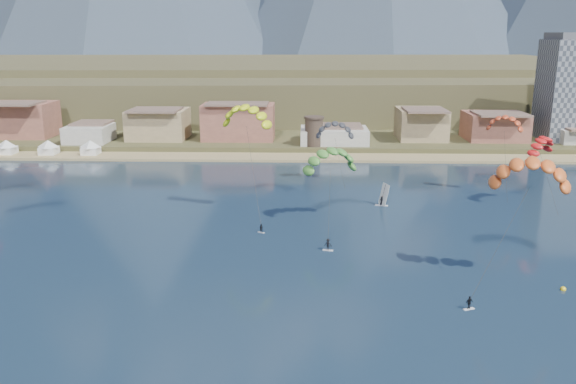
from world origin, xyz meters
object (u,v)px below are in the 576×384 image
at_px(kitesurfer_yellow, 246,113).
at_px(windsurfer, 383,199).
at_px(kitesurfer_orange, 531,168).
at_px(buoy, 563,289).
at_px(watchtower, 314,131).
at_px(kitesurfer_green, 331,157).

relative_size(kitesurfer_yellow, windsurfer, 5.12).
distance_m(kitesurfer_orange, buoy, 17.10).
xyz_separation_m(kitesurfer_orange, windsurfer, (-14.79, 36.87, -14.76)).
bearing_deg(watchtower, kitesurfer_orange, -72.97).
bearing_deg(buoy, watchtower, 109.07).
distance_m(watchtower, buoy, 100.81).
height_order(kitesurfer_orange, windsurfer, kitesurfer_orange).
height_order(watchtower, windsurfer, watchtower).
height_order(watchtower, kitesurfer_orange, kitesurfer_orange).
bearing_deg(kitesurfer_yellow, windsurfer, 12.81).
height_order(kitesurfer_yellow, buoy, kitesurfer_yellow).
relative_size(kitesurfer_orange, kitesurfer_green, 1.02).
xyz_separation_m(kitesurfer_yellow, windsurfer, (26.70, 6.07, -18.09)).
bearing_deg(windsurfer, kitesurfer_green, -136.83).
bearing_deg(kitesurfer_green, watchtower, 91.94).
distance_m(windsurfer, buoy, 44.79).
relative_size(kitesurfer_yellow, kitesurfer_orange, 1.10).
relative_size(kitesurfer_green, buoy, 26.37).
xyz_separation_m(kitesurfer_green, buoy, (30.67, -29.86, -12.03)).
bearing_deg(kitesurfer_orange, kitesurfer_yellow, 143.42).
height_order(watchtower, kitesurfer_green, kitesurfer_green).
bearing_deg(windsurfer, buoy, -64.07).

